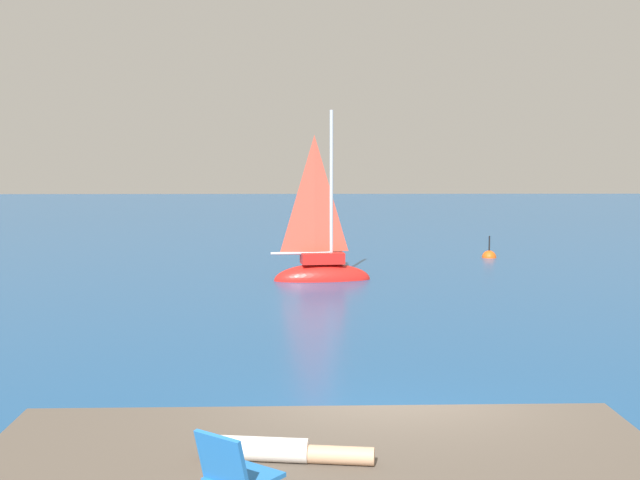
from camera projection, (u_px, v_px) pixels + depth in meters
name	position (u px, v px, depth m)	size (l,w,h in m)	color
ground_plane	(387.00, 451.00, 10.87)	(160.00, 160.00, 0.00)	navy
sailboat_near	(322.00, 270.00, 26.15)	(3.23, 1.45, 5.88)	red
person_sunbather	(276.00, 450.00, 8.12)	(1.76, 0.42, 0.25)	white
beach_chair	(234.00, 471.00, 6.71)	(0.74, 0.76, 0.80)	blue
marker_buoy	(489.00, 257.00, 32.10)	(0.56, 0.56, 1.13)	#EA5114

